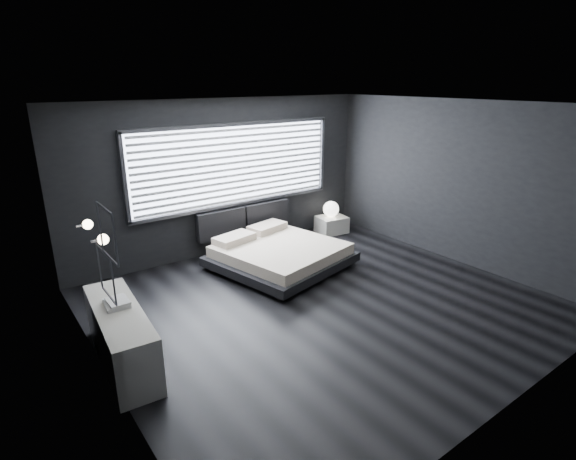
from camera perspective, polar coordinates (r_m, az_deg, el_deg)
room at (r=6.13m, az=4.73°, el=2.37°), size 6.04×6.00×2.80m
window at (r=8.34m, az=-6.52°, el=8.18°), size 4.14×0.09×1.52m
headboard at (r=8.59m, az=-5.55°, el=1.37°), size 1.96×0.16×0.52m
sconce_near at (r=4.82m, az=-22.47°, el=-1.12°), size 0.18×0.11×0.11m
sconce_far at (r=5.38m, az=-24.12°, el=0.64°), size 0.18×0.11×0.11m
wall_art_upper at (r=4.17m, az=-21.97°, el=-0.42°), size 0.01×0.48×0.48m
wall_art_lower at (r=4.56m, az=-22.10°, el=-5.17°), size 0.01×0.48×0.48m
bed at (r=7.78m, az=-1.13°, el=-2.96°), size 2.39×2.32×0.53m
nightstand at (r=9.57m, az=5.56°, el=0.70°), size 0.65×0.57×0.34m
orb_lamp at (r=9.49m, az=5.48°, el=2.67°), size 0.33×0.33×0.33m
dresser at (r=5.56m, az=-20.38°, el=-12.54°), size 0.62×1.74×0.68m
book_stack at (r=5.49m, az=-20.88°, el=-8.60°), size 0.29×0.36×0.07m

